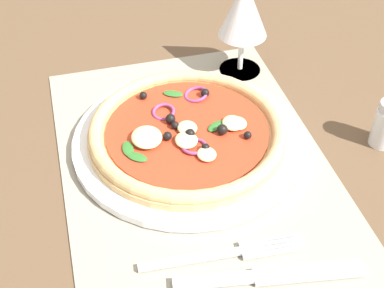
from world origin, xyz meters
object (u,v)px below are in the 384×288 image
(pizza, at_px, (185,132))
(wine_glass, at_px, (244,12))
(fork, at_px, (231,253))
(knife, at_px, (271,276))
(plate, at_px, (185,141))

(pizza, height_order, wine_glass, wine_glass)
(fork, height_order, knife, knife)
(fork, relative_size, knife, 0.90)
(plate, relative_size, wine_glass, 2.01)
(pizza, height_order, fork, pizza)
(knife, bearing_deg, pizza, 107.96)
(plate, height_order, fork, plate)
(plate, xyz_separation_m, knife, (0.22, 0.04, -0.00))
(plate, height_order, pizza, pizza)
(plate, relative_size, pizza, 1.16)
(plate, distance_m, pizza, 0.02)
(plate, relative_size, knife, 1.49)
(fork, bearing_deg, knife, -47.51)
(pizza, bearing_deg, plate, 163.58)
(plate, height_order, knife, plate)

